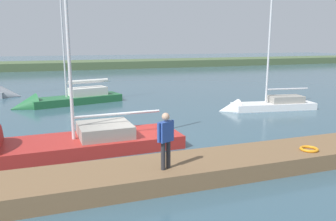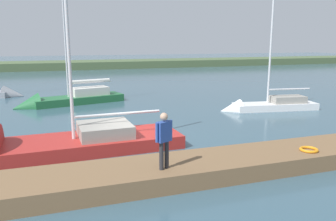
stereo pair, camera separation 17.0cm
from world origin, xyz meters
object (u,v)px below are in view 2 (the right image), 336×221
object	(u,v)px
life_ring_buoy	(309,150)
sailboat_near_dock	(265,108)
sailboat_far_left	(65,102)
sailboat_far_right	(42,151)
person_on_dock	(164,137)

from	to	relation	value
life_ring_buoy	sailboat_near_dock	xyz separation A→B (m)	(-4.55, -9.31, -0.50)
life_ring_buoy	sailboat_far_left	xyz separation A→B (m)	(7.92, -15.63, -0.48)
sailboat_far_right	person_on_dock	size ratio (longest dim) A/B	5.34
sailboat_near_dock	sailboat_far_right	size ratio (longest dim) A/B	0.83
life_ring_buoy	sailboat_near_dock	distance (m)	10.37
sailboat_near_dock	sailboat_far_right	distance (m)	14.62
life_ring_buoy	sailboat_far_left	distance (m)	17.53
sailboat_near_dock	sailboat_far_right	bearing A→B (deg)	28.07
life_ring_buoy	person_on_dock	xyz separation A→B (m)	(5.51, -0.03, 0.99)
sailboat_far_left	life_ring_buoy	bearing A→B (deg)	102.82
person_on_dock	life_ring_buoy	bearing A→B (deg)	65.44
sailboat_far_right	sailboat_far_left	bearing A→B (deg)	-98.76
sailboat_far_right	sailboat_near_dock	bearing A→B (deg)	-162.58
life_ring_buoy	sailboat_far_right	bearing A→B (deg)	-25.61
sailboat_near_dock	sailboat_far_left	bearing A→B (deg)	-18.34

